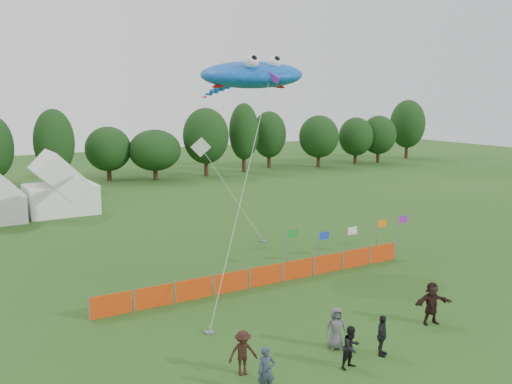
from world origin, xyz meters
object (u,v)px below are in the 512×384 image
barrier_fence (265,275)px  stingray_kite (248,75)px  spectator_c (243,353)px  spectator_d (382,336)px  spectator_f (432,303)px  spectator_b (351,347)px  spectator_a (266,371)px  tent_right (60,190)px  spectator_e (336,328)px

barrier_fence → stingray_kite: 11.74m
spectator_c → stingray_kite: (7.86, 13.02, 9.87)m
spectator_c → spectator_d: spectator_c is taller
spectator_f → stingray_kite: stingray_kite is taller
spectator_c → spectator_d: (5.15, -1.39, -0.02)m
spectator_b → spectator_c: 3.86m
spectator_a → stingray_kite: bearing=76.3°
spectator_b → spectator_f: (5.50, 1.29, 0.14)m
tent_right → spectator_f: (8.24, -31.42, -1.03)m
spectator_e → spectator_b: bearing=-86.8°
spectator_a → spectator_c: (0.03, 1.57, -0.01)m
spectator_e → stingray_kite: bearing=96.2°
spectator_b → spectator_d: spectator_d is taller
spectator_c → spectator_d: bearing=-3.1°
spectator_d → spectator_b: bearing=153.0°
tent_right → spectator_a: size_ratio=3.35×
spectator_e → spectator_a: bearing=-137.2°
spectator_a → spectator_e: (4.09, 1.53, 0.01)m
spectator_f → spectator_e: bearing=-165.9°
spectator_a → spectator_e: bearing=35.2°
spectator_f → spectator_a: bearing=-155.1°
barrier_fence → spectator_a: size_ratio=10.99×
spectator_e → stingray_kite: 16.80m
spectator_b → spectator_d: 1.63m
spectator_a → stingray_kite: size_ratio=0.10×
spectator_b → spectator_d: size_ratio=1.00×
spectator_c → spectator_b: bearing=-11.8°
spectator_b → tent_right: bearing=87.9°
spectator_b → spectator_f: bearing=6.3°
spectator_b → stingray_kite: (4.33, 14.59, 9.89)m
spectator_a → spectator_d: (5.18, 0.17, -0.03)m
barrier_fence → spectator_e: (-1.60, -7.63, 0.32)m
tent_right → spectator_b: 32.84m
spectator_d → stingray_kite: bearing=46.4°
spectator_b → spectator_e: size_ratio=0.94×
spectator_e → spectator_f: 4.97m
spectator_a → barrier_fence: bearing=72.8°
spectator_d → stingray_kite: stingray_kite is taller
tent_right → stingray_kite: (7.07, -18.12, 8.73)m
stingray_kite → spectator_a: bearing=-118.4°
spectator_c → spectator_f: size_ratio=0.88×
spectator_f → stingray_kite: bearing=111.8°
spectator_b → stingray_kite: bearing=66.6°
spectator_a → spectator_d: 5.18m
tent_right → spectator_d: bearing=-82.4°
tent_right → spectator_d: tent_right is taller
tent_right → spectator_b: (2.75, -32.71, -1.17)m
barrier_fence → spectator_f: size_ratio=9.79×
spectator_a → spectator_e: 4.37m
tent_right → spectator_e: size_ratio=3.31×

